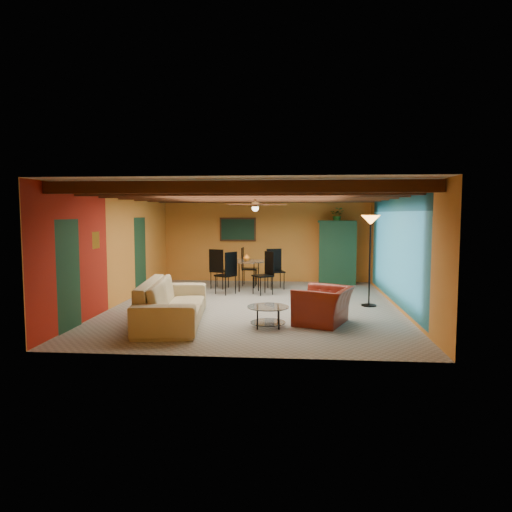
# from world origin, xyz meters

# --- Properties ---
(room) EXTENTS (6.52, 8.01, 2.71)m
(room) POSITION_xyz_m (0.00, 0.11, 2.36)
(room) COLOR gray
(room) RESTS_ON ground
(sofa) EXTENTS (1.47, 2.99, 0.84)m
(sofa) POSITION_xyz_m (-1.47, -1.85, 0.42)
(sofa) COLOR tan
(sofa) RESTS_ON ground
(armchair) EXTENTS (1.30, 1.38, 0.72)m
(armchair) POSITION_xyz_m (1.49, -1.72, 0.36)
(armchair) COLOR maroon
(armchair) RESTS_ON ground
(coffee_table) EXTENTS (0.85, 0.85, 0.41)m
(coffee_table) POSITION_xyz_m (0.42, -2.07, 0.20)
(coffee_table) COLOR silver
(coffee_table) RESTS_ON ground
(dining_table) EXTENTS (2.79, 2.79, 1.15)m
(dining_table) POSITION_xyz_m (-0.44, 2.22, 0.58)
(dining_table) COLOR silver
(dining_table) RESTS_ON ground
(armoire) EXTENTS (1.13, 0.64, 1.88)m
(armoire) POSITION_xyz_m (2.20, 3.70, 0.94)
(armoire) COLOR brown
(armoire) RESTS_ON ground
(floor_lamp) EXTENTS (0.49, 0.49, 2.13)m
(floor_lamp) POSITION_xyz_m (2.65, 0.17, 1.06)
(floor_lamp) COLOR black
(floor_lamp) RESTS_ON ground
(ceiling_fan) EXTENTS (1.50, 1.50, 0.44)m
(ceiling_fan) POSITION_xyz_m (0.00, 0.00, 2.36)
(ceiling_fan) COLOR #472614
(ceiling_fan) RESTS_ON ceiling
(painting) EXTENTS (1.05, 0.03, 0.65)m
(painting) POSITION_xyz_m (-0.90, 3.96, 1.65)
(painting) COLOR black
(painting) RESTS_ON wall_back
(potted_plant) EXTENTS (0.48, 0.45, 0.45)m
(potted_plant) POSITION_xyz_m (2.20, 3.70, 2.11)
(potted_plant) COLOR #26661E
(potted_plant) RESTS_ON armoire
(vase) EXTENTS (0.24, 0.24, 0.20)m
(vase) POSITION_xyz_m (-0.44, 2.22, 1.25)
(vase) COLOR orange
(vase) RESTS_ON dining_table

